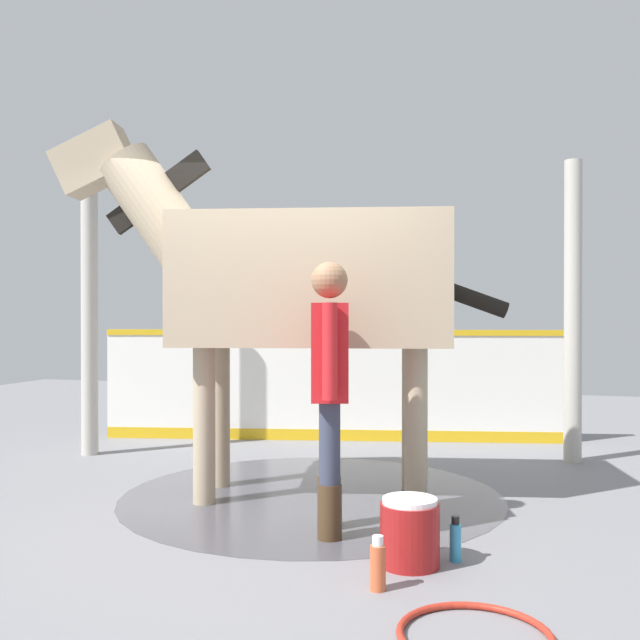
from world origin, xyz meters
The scene contains 11 objects.
ground_plane centered at (0.00, 0.00, -0.01)m, with size 16.00×16.00×0.02m, color gray.
wet_patch centered at (0.36, -0.13, 0.00)m, with size 2.85×2.85×0.00m, color #4C4C54.
barrier_wall centered at (2.69, 0.36, 0.55)m, with size 1.10×4.83×1.19m.
roof_post_near centered at (1.28, 2.40, 1.39)m, with size 0.16×0.16×2.77m, color #B7B2A8.
roof_post_far centered at (2.23, -2.07, 1.39)m, with size 0.16×0.16×2.77m, color #B7B2A8.
horse centered at (0.33, 0.00, 1.62)m, with size 1.35×3.40×2.81m.
handler centered at (-0.49, -0.50, 0.97)m, with size 0.65×0.35×1.68m.
wash_bucket centered at (-0.92, -1.07, 0.18)m, with size 0.32×0.32×0.37m.
bottle_shampoo centered at (-0.78, -1.30, 0.11)m, with size 0.06×0.06×0.25m.
bottle_spray centered at (-1.30, -0.97, 0.12)m, with size 0.08×0.08×0.27m.
hose_coil centered at (-1.72, -1.47, 0.02)m, with size 0.66×0.66×0.03m, color #B72D1E.
Camera 1 is at (-4.77, -1.69, 1.36)m, focal length 40.39 mm.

